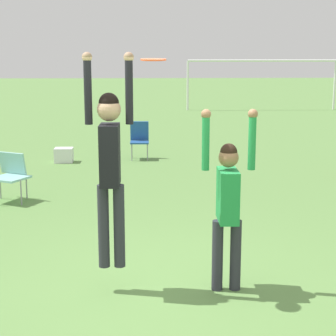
{
  "coord_description": "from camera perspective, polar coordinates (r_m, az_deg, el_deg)",
  "views": [
    {
      "loc": [
        -0.19,
        -5.72,
        2.51
      ],
      "look_at": [
        0.1,
        0.32,
        1.3
      ],
      "focal_mm": 60.0,
      "sensor_mm": 36.0,
      "label": 1
    }
  ],
  "objects": [
    {
      "name": "person_jumping",
      "position": [
        5.85,
        -5.92,
        1.3
      ],
      "size": [
        0.52,
        0.37,
        2.27
      ],
      "rotation": [
        0.0,
        0.0,
        1.55
      ],
      "color": "#2D2D38",
      "rests_on": "ground_plane"
    },
    {
      "name": "soccer_goal",
      "position": [
        27.07,
        9.54,
        9.75
      ],
      "size": [
        7.1,
        0.1,
        2.35
      ],
      "color": "white",
      "rests_on": "ground_plane"
    },
    {
      "name": "frisbee",
      "position": [
        5.58,
        -1.5,
        10.95
      ],
      "size": [
        0.25,
        0.25,
        0.03
      ],
      "color": "#E04C23"
    },
    {
      "name": "person_defending",
      "position": [
        5.98,
        6.09,
        -3.0
      ],
      "size": [
        0.59,
        0.44,
        1.98
      ],
      "rotation": [
        0.0,
        0.0,
        -1.59
      ],
      "color": "#2D2D38",
      "rests_on": "ground_plane"
    },
    {
      "name": "cooler_box",
      "position": [
        13.7,
        -10.53,
        1.3
      ],
      "size": [
        0.44,
        0.38,
        0.35
      ],
      "color": "white",
      "rests_on": "ground_plane"
    },
    {
      "name": "ground_plane",
      "position": [
        6.25,
        -0.83,
        -12.38
      ],
      "size": [
        120.0,
        120.0,
        0.0
      ],
      "primitive_type": "plane",
      "color": "#608C47"
    },
    {
      "name": "camping_chair_0",
      "position": [
        13.9,
        -2.91,
        3.14
      ],
      "size": [
        0.46,
        0.5,
        0.93
      ],
      "rotation": [
        0.0,
        0.0,
        3.12
      ],
      "color": "gray",
      "rests_on": "ground_plane"
    },
    {
      "name": "camping_chair_1",
      "position": [
        10.21,
        -15.67,
        -0.45
      ],
      "size": [
        0.74,
        0.8,
        0.84
      ],
      "rotation": [
        0.0,
        0.0,
        2.65
      ],
      "color": "gray",
      "rests_on": "ground_plane"
    }
  ]
}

